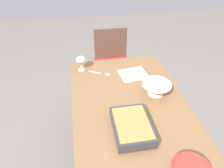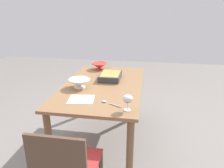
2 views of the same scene
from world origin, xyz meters
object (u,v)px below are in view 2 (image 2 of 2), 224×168
object	(u,v)px
wine_glass	(128,99)
napkin	(81,99)
casserole_dish	(110,76)
small_bowl	(79,83)
mixing_bowl	(99,66)
dining_table	(103,93)
serving_spoon	(107,103)

from	to	relation	value
wine_glass	napkin	size ratio (longest dim) A/B	0.60
casserole_dish	small_bowl	bearing A→B (deg)	140.79
mixing_bowl	napkin	xyz separation A→B (m)	(-1.01, -0.05, -0.05)
napkin	mixing_bowl	bearing A→B (deg)	2.89
casserole_dish	napkin	bearing A→B (deg)	165.01
small_bowl	casserole_dish	bearing A→B (deg)	-39.21
casserole_dish	dining_table	bearing A→B (deg)	166.03
dining_table	small_bowl	bearing A→B (deg)	121.36
small_bowl	napkin	world-z (taller)	small_bowl
small_bowl	serving_spoon	distance (m)	0.50
wine_glass	mixing_bowl	world-z (taller)	wine_glass
dining_table	casserole_dish	distance (m)	0.25
serving_spoon	small_bowl	bearing A→B (deg)	47.47
wine_glass	casserole_dish	world-z (taller)	wine_glass
dining_table	wine_glass	bearing A→B (deg)	-150.43
casserole_dish	small_bowl	xyz separation A→B (m)	(-0.34, 0.28, 0.01)
casserole_dish	serving_spoon	world-z (taller)	casserole_dish
napkin	dining_table	bearing A→B (deg)	-15.46
small_bowl	napkin	xyz separation A→B (m)	(-0.29, -0.11, -0.05)
small_bowl	serving_spoon	world-z (taller)	small_bowl
dining_table	wine_glass	world-z (taller)	wine_glass
mixing_bowl	serving_spoon	distance (m)	1.10
casserole_dish	mixing_bowl	size ratio (longest dim) A/B	1.60
dining_table	wine_glass	xyz separation A→B (m)	(-0.58, -0.33, 0.20)
dining_table	mixing_bowl	distance (m)	0.62
serving_spoon	napkin	xyz separation A→B (m)	(0.04, 0.26, -0.01)
mixing_bowl	napkin	size ratio (longest dim) A/B	0.90
casserole_dish	mixing_bowl	world-z (taller)	mixing_bowl
wine_glass	casserole_dish	distance (m)	0.83
dining_table	serving_spoon	world-z (taller)	serving_spoon
wine_glass	casserole_dish	xyz separation A→B (m)	(0.78, 0.28, -0.06)
serving_spoon	napkin	bearing A→B (deg)	80.67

